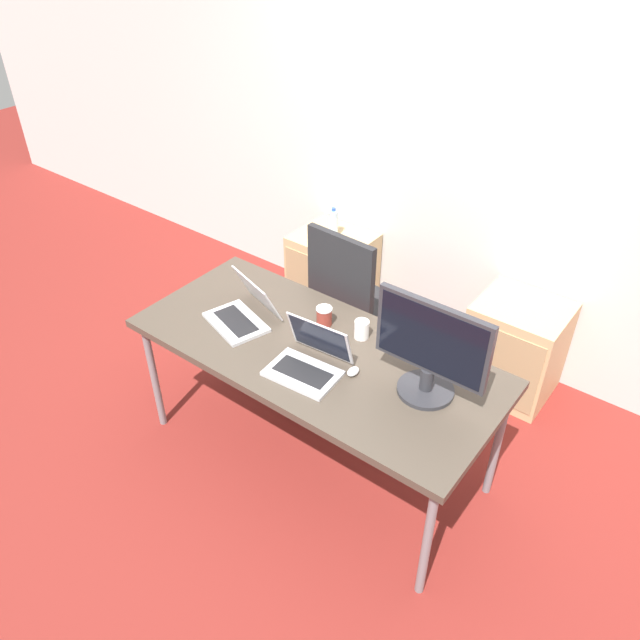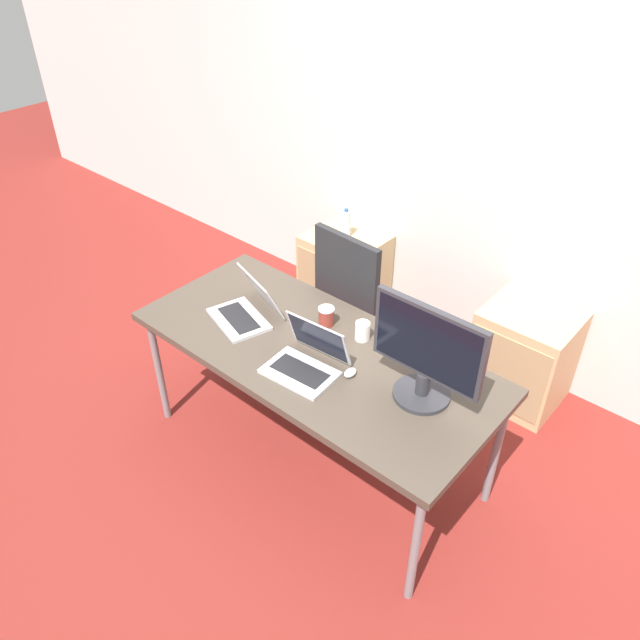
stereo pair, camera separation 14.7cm
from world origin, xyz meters
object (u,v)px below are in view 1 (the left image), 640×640
(office_chair, at_px, (359,322))
(laptop_left, at_px, (243,312))
(cabinet_left, at_px, (332,274))
(laptop_right, at_px, (309,361))
(mouse, at_px, (353,371))
(coffee_cup_white, at_px, (362,329))
(coffee_cup_brown, at_px, (324,316))
(monitor, at_px, (431,350))
(cabinet_right, at_px, (515,348))
(water_bottle, at_px, (333,223))

(office_chair, bearing_deg, laptop_left, -106.81)
(cabinet_left, height_order, laptop_right, laptop_right)
(laptop_right, distance_m, mouse, 0.21)
(office_chair, distance_m, cabinet_left, 0.71)
(coffee_cup_white, xyz_separation_m, coffee_cup_brown, (-0.21, -0.03, 0.00))
(laptop_right, xyz_separation_m, mouse, (0.18, 0.10, -0.03))
(monitor, bearing_deg, cabinet_left, 140.06)
(cabinet_left, relative_size, monitor, 1.17)
(monitor, height_order, coffee_cup_brown, monitor)
(laptop_left, distance_m, laptop_right, 0.52)
(cabinet_right, height_order, coffee_cup_white, coffee_cup_white)
(laptop_right, bearing_deg, water_bottle, 122.10)
(water_bottle, bearing_deg, cabinet_left, -90.00)
(laptop_right, height_order, coffee_cup_brown, laptop_right)
(cabinet_left, xyz_separation_m, laptop_right, (0.82, -1.30, 0.49))
(cabinet_right, height_order, water_bottle, water_bottle)
(office_chair, distance_m, coffee_cup_brown, 0.67)
(cabinet_right, bearing_deg, cabinet_left, 180.00)
(office_chair, relative_size, water_bottle, 5.16)
(cabinet_left, height_order, water_bottle, water_bottle)
(laptop_left, relative_size, laptop_right, 1.16)
(water_bottle, relative_size, mouse, 2.94)
(monitor, distance_m, mouse, 0.40)
(water_bottle, bearing_deg, cabinet_right, -0.09)
(office_chair, relative_size, laptop_left, 2.70)
(coffee_cup_brown, bearing_deg, cabinet_right, 54.82)
(laptop_right, relative_size, mouse, 4.87)
(cabinet_left, relative_size, cabinet_right, 1.00)
(laptop_right, height_order, monitor, monitor)
(cabinet_left, xyz_separation_m, water_bottle, (-0.00, 0.00, 0.40))
(laptop_right, xyz_separation_m, coffee_cup_white, (0.06, 0.35, -0.00))
(cabinet_right, xyz_separation_m, laptop_left, (-1.04, -1.20, 0.49))
(water_bottle, relative_size, laptop_left, 0.52)
(cabinet_left, distance_m, coffee_cup_white, 1.39)
(office_chair, xyz_separation_m, coffee_cup_white, (0.34, -0.49, 0.40))
(mouse, height_order, coffee_cup_white, coffee_cup_white)
(office_chair, relative_size, cabinet_right, 1.74)
(coffee_cup_white, bearing_deg, laptop_left, -156.40)
(cabinet_right, distance_m, water_bottle, 1.42)
(water_bottle, bearing_deg, office_chair, -40.77)
(laptop_left, height_order, laptop_right, laptop_right)
(monitor, xyz_separation_m, coffee_cup_white, (-0.45, 0.15, -0.19))
(laptop_left, relative_size, monitor, 0.76)
(mouse, relative_size, coffee_cup_brown, 0.70)
(coffee_cup_white, bearing_deg, cabinet_right, 63.28)
(laptop_left, distance_m, monitor, 1.03)
(laptop_right, distance_m, coffee_cup_white, 0.35)
(laptop_left, height_order, coffee_cup_brown, laptop_left)
(cabinet_left, distance_m, laptop_left, 1.33)
(office_chair, height_order, water_bottle, office_chair)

